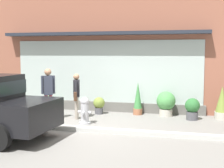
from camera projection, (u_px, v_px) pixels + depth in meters
ground_plane at (76, 129)px, 9.29m from camera, size 60.00×60.00×0.00m
curb_strip at (73, 128)px, 9.09m from camera, size 14.00×0.24×0.12m
storefront at (105, 47)px, 12.11m from camera, size 14.00×0.81×5.06m
fire_hydrant at (85, 111)px, 9.90m from camera, size 0.43×0.41×0.85m
pedestrian_with_handbag at (76, 93)px, 10.58m from camera, size 0.29×0.64×1.54m
pedestrian_passerby at (48, 90)px, 10.43m from camera, size 0.40×0.32×1.72m
potted_plant_trailing_edge at (166, 103)px, 11.14m from camera, size 0.67×0.67×0.87m
potted_plant_by_entrance at (222, 103)px, 10.60m from camera, size 0.47×0.47×1.11m
potted_plant_window_right at (138, 99)px, 11.37m from camera, size 0.33×0.33×1.18m
potted_plant_corner_tall at (192, 108)px, 10.49m from camera, size 0.49×0.49×0.73m
potted_plant_window_center at (99, 105)px, 11.52m from camera, size 0.42×0.42×0.62m
potted_plant_low_front at (49, 102)px, 12.13m from camera, size 0.43×0.43×0.60m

